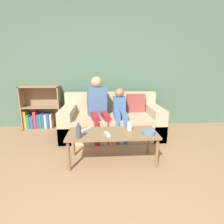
# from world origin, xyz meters

# --- Properties ---
(wall_back) EXTENTS (12.00, 0.06, 2.60)m
(wall_back) POSITION_xyz_m (0.00, 2.76, 1.30)
(wall_back) COLOR #4C6B56
(wall_back) RESTS_ON ground_plane
(couch) EXTENTS (1.83, 0.92, 0.78)m
(couch) POSITION_xyz_m (0.15, 2.15, 0.26)
(couch) COLOR tan
(couch) RESTS_ON ground_plane
(bookshelf) EXTENTS (0.78, 0.28, 0.90)m
(bookshelf) POSITION_xyz_m (-1.33, 2.61, 0.34)
(bookshelf) COLOR #8E7051
(bookshelf) RESTS_ON ground_plane
(coffee_table) EXTENTS (1.19, 0.48, 0.42)m
(coffee_table) POSITION_xyz_m (0.09, 1.13, 0.38)
(coffee_table) COLOR brown
(coffee_table) RESTS_ON ground_plane
(person_adult) EXTENTS (0.43, 0.68, 1.10)m
(person_adult) POSITION_xyz_m (-0.12, 2.06, 0.62)
(person_adult) COLOR maroon
(person_adult) RESTS_ON ground_plane
(person_child) EXTENTS (0.24, 0.63, 0.89)m
(person_child) POSITION_xyz_m (0.28, 2.01, 0.50)
(person_child) COLOR #476693
(person_child) RESTS_ON ground_plane
(cup_near) EXTENTS (0.07, 0.07, 0.10)m
(cup_near) POSITION_xyz_m (0.33, 1.20, 0.47)
(cup_near) COLOR silver
(cup_near) RESTS_ON coffee_table
(tv_remote_0) EXTENTS (0.15, 0.16, 0.02)m
(tv_remote_0) POSITION_xyz_m (-0.27, 1.23, 0.43)
(tv_remote_0) COLOR #B7B7BC
(tv_remote_0) RESTS_ON coffee_table
(tv_remote_1) EXTENTS (0.08, 0.18, 0.02)m
(tv_remote_1) POSITION_xyz_m (0.02, 1.03, 0.43)
(tv_remote_1) COLOR #B7B7BC
(tv_remote_1) RESTS_ON coffee_table
(snack_bowl) EXTENTS (0.16, 0.16, 0.05)m
(snack_bowl) POSITION_xyz_m (0.55, 1.03, 0.44)
(snack_bowl) COLOR teal
(snack_bowl) RESTS_ON coffee_table
(bottle) EXTENTS (0.06, 0.06, 0.19)m
(bottle) POSITION_xyz_m (-0.33, 0.97, 0.50)
(bottle) COLOR #424756
(bottle) RESTS_ON coffee_table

